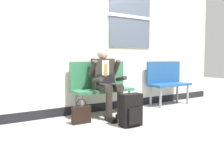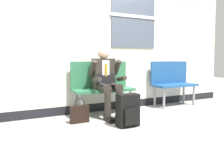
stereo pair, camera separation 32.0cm
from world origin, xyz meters
name	(u,v)px [view 1 (the left image)]	position (x,y,z in m)	size (l,w,h in m)	color
ground_plane	(118,117)	(0.00, 0.00, 0.00)	(18.00, 18.00, 0.00)	#9E9991
station_wall	(101,32)	(0.01, 0.64, 1.54)	(6.33, 0.16, 3.10)	beige
bench_with_person	(101,84)	(-0.14, 0.37, 0.56)	(1.13, 0.42, 0.97)	#2D6B47
bench_empty	(167,80)	(1.56, 0.37, 0.55)	(1.00, 0.42, 0.97)	navy
person_seated	(106,80)	(-0.14, 0.16, 0.65)	(0.57, 0.70, 1.23)	#2D2823
backpack	(131,110)	(-0.11, -0.53, 0.24)	(0.33, 0.21, 0.50)	black
handbag	(81,114)	(-0.70, -0.01, 0.15)	(0.30, 0.09, 0.40)	black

